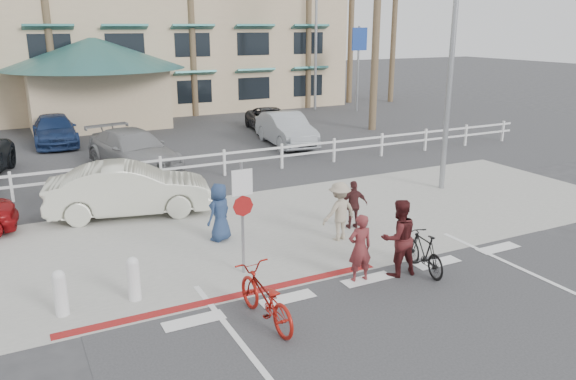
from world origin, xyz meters
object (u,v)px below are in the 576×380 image
sign_post (242,213)px  car_white_sedan (130,190)px  bike_red (265,297)px  bike_black (424,252)px

sign_post → car_white_sedan: (-1.39, 5.32, -0.67)m
bike_red → car_white_sedan: car_white_sedan is taller
sign_post → car_white_sedan: 5.54m
sign_post → bike_black: (3.69, -1.80, -0.97)m
sign_post → bike_red: bearing=-102.6°
sign_post → bike_black: bearing=-26.0°
car_white_sedan → sign_post: bearing=-153.2°
sign_post → car_white_sedan: size_ratio=0.61×
bike_black → car_white_sedan: (-5.09, 7.12, 0.30)m
bike_red → car_white_sedan: bearing=-86.8°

